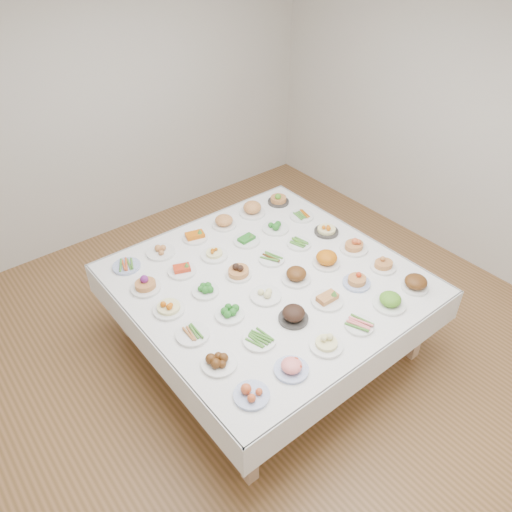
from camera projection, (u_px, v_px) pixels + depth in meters
room_envelope at (263, 154)px, 3.30m from camera, size 5.02×5.02×2.81m
display_table at (268, 284)px, 4.01m from camera, size 2.15×2.15×0.75m
dish_0 at (252, 393)px, 3.03m from camera, size 0.22×0.22×0.09m
dish_1 at (292, 365)px, 3.18m from camera, size 0.22×0.22×0.12m
dish_2 at (327, 340)px, 3.35m from camera, size 0.23×0.23×0.13m
dish_3 at (359, 325)px, 3.52m from camera, size 0.21×0.21×0.05m
dish_4 at (390, 299)px, 3.67m from camera, size 0.25×0.25×0.14m
dish_5 at (416, 283)px, 3.83m from camera, size 0.20×0.20×0.12m
dish_6 at (219, 360)px, 3.23m from camera, size 0.23×0.23×0.10m
dish_7 at (259, 339)px, 3.41m from camera, size 0.23×0.23×0.05m
dish_8 at (294, 315)px, 3.56m from camera, size 0.21×0.21×0.12m
dish_9 at (327, 297)px, 3.71m from camera, size 0.24×0.24×0.11m
dish_10 at (357, 280)px, 3.88m from camera, size 0.21×0.21×0.11m
dish_11 at (384, 263)px, 4.03m from camera, size 0.20×0.20×0.12m
dish_12 at (193, 333)px, 3.45m from camera, size 0.23×0.23×0.05m
dish_13 at (230, 312)px, 3.60m from camera, size 0.21×0.21×0.09m
dish_14 at (266, 293)px, 3.76m from camera, size 0.24×0.24×0.10m
dish_15 at (296, 274)px, 3.91m from camera, size 0.24×0.24×0.14m
dish_16 at (327, 258)px, 4.06m from camera, size 0.26×0.26×0.14m
dish_17 at (354, 243)px, 4.23m from camera, size 0.23×0.23×0.14m
dish_18 at (168, 305)px, 3.63m from camera, size 0.23×0.23×0.13m
dish_19 at (205, 289)px, 3.81m from camera, size 0.21×0.21×0.08m
dish_20 at (239, 270)px, 3.95m from camera, size 0.22×0.21×0.13m
dish_21 at (272, 258)px, 4.14m from camera, size 0.21×0.21×0.05m
dish_22 at (299, 243)px, 4.31m from camera, size 0.21×0.21×0.05m
dish_23 at (327, 228)px, 4.44m from camera, size 0.21×0.21×0.12m
dish_24 at (145, 282)px, 3.82m from camera, size 0.23×0.23×0.15m
dish_25 at (182, 269)px, 4.00m from camera, size 0.23×0.23×0.09m
dish_26 at (214, 252)px, 4.17m from camera, size 0.22×0.22×0.10m
dish_27 at (246, 238)px, 4.34m from camera, size 0.23×0.23×0.10m
dish_28 at (276, 225)px, 4.49m from camera, size 0.24×0.24×0.10m
dish_29 at (302, 216)px, 4.67m from camera, size 0.22×0.22×0.05m
dish_30 at (126, 265)px, 4.06m from camera, size 0.22×0.22×0.05m
dish_31 at (161, 249)px, 4.20m from camera, size 0.24×0.24×0.10m
dish_32 at (195, 235)px, 4.37m from camera, size 0.22×0.22×0.10m
dish_33 at (224, 221)px, 4.53m from camera, size 0.22×0.22×0.12m
dish_34 at (252, 207)px, 4.68m from camera, size 0.27×0.27×0.16m
dish_35 at (278, 198)px, 4.85m from camera, size 0.20×0.20×0.12m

